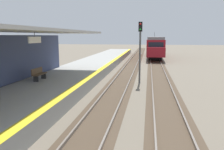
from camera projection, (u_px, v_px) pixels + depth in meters
station_platform at (54, 86)px, 16.91m from camera, size 5.00×80.00×0.91m
track_pair_nearest_platform at (121, 82)px, 20.19m from camera, size 2.34×120.00×0.16m
track_pair_middle at (161, 84)px, 19.67m from camera, size 2.34×120.00×0.16m
approaching_train at (155, 46)px, 44.37m from camera, size 2.93×19.60×4.76m
rail_signal_post at (140, 46)px, 19.61m from camera, size 0.32×0.34×5.20m
platform_bench at (39, 74)px, 16.61m from camera, size 0.45×1.60×0.88m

